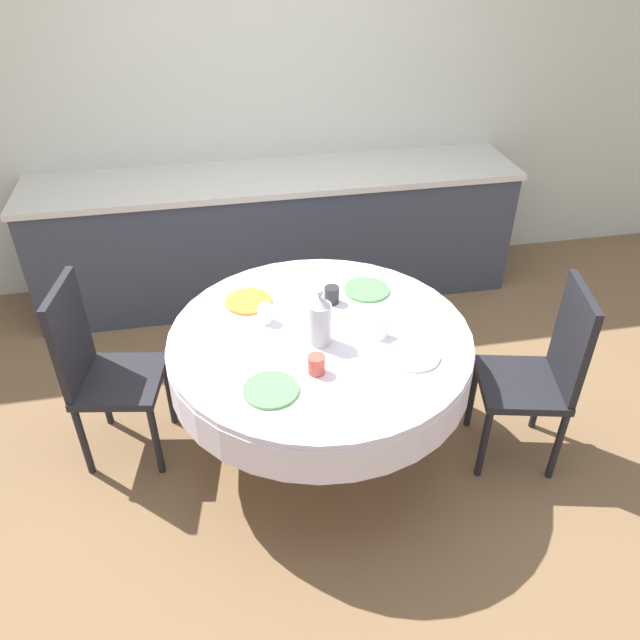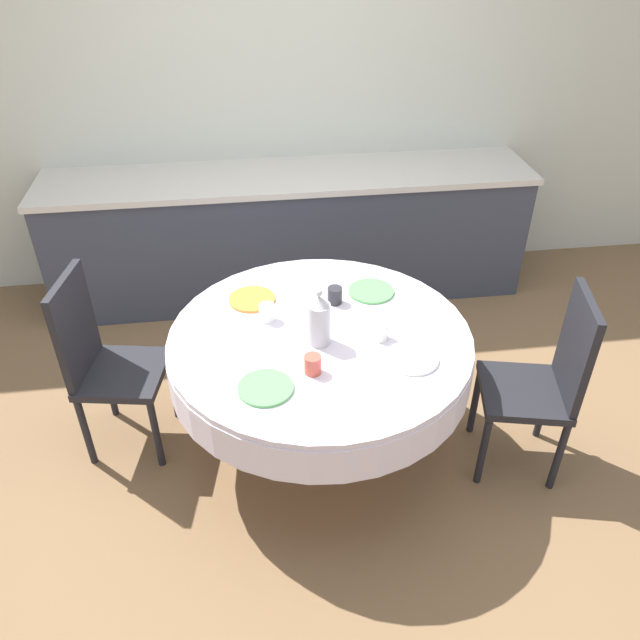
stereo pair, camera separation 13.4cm
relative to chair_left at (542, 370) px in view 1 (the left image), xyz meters
name	(u,v)px [view 1 (the left image)]	position (x,y,z in m)	size (l,w,h in m)	color
ground_plane	(320,443)	(-1.03, 0.24, -0.54)	(12.00, 12.00, 0.00)	brown
wall_back	(265,95)	(-1.03, 2.14, 0.76)	(7.00, 0.05, 2.60)	beige
kitchen_counter	(277,235)	(-1.03, 1.81, -0.10)	(3.24, 0.64, 0.88)	#383D4C
dining_table	(320,354)	(-1.03, 0.24, 0.06)	(1.43, 1.43, 0.72)	olive
chair_left	(542,370)	(0.00, 0.00, 0.00)	(0.48, 0.48, 0.99)	black
chair_right	(99,366)	(-2.08, 0.43, 0.00)	(0.46, 0.46, 0.99)	black
plate_near_left	(271,390)	(-1.31, -0.11, 0.19)	(0.23, 0.23, 0.01)	#5BA85B
cup_near_left	(316,365)	(-1.10, -0.03, 0.22)	(0.07, 0.07, 0.09)	#CC4C3D
plate_near_right	(414,355)	(-0.66, 0.00, 0.19)	(0.23, 0.23, 0.01)	white
cup_near_right	(380,329)	(-0.76, 0.17, 0.22)	(0.07, 0.07, 0.09)	white
plate_far_left	(248,301)	(-1.33, 0.57, 0.19)	(0.23, 0.23, 0.01)	orange
cup_far_left	(266,314)	(-1.27, 0.39, 0.22)	(0.07, 0.07, 0.09)	white
plate_far_right	(367,290)	(-0.72, 0.57, 0.19)	(0.23, 0.23, 0.01)	#5BA85B
cup_far_right	(332,295)	(-0.92, 0.50, 0.22)	(0.07, 0.07, 0.09)	#28282D
coffee_carafe	(320,320)	(-1.04, 0.18, 0.30)	(0.11, 0.11, 0.28)	#B2B2B7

